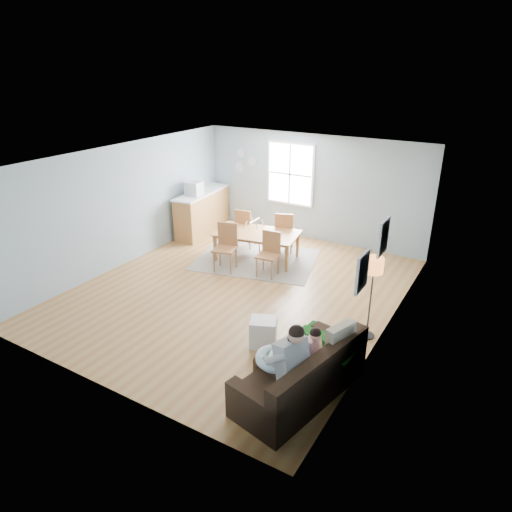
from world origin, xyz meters
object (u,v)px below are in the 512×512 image
Objects in this scene: chair_nw at (245,226)px; counter at (202,212)px; baby_swing at (254,238)px; floor_lamp at (374,272)px; chair_ne at (284,229)px; sofa at (303,379)px; dining_table at (256,246)px; toddler at (309,346)px; storage_cube at (263,332)px; chair_se at (269,251)px; chair_sw at (226,243)px; monitor at (194,189)px; father at (283,359)px.

counter is at bearing 167.00° from chair_nw.
baby_swing is at bearing -15.19° from counter.
baby_swing is at bearing 148.31° from floor_lamp.
sofa is at bearing -59.56° from chair_ne.
chair_nw is (-0.65, 0.53, 0.24)m from dining_table.
storage_cube is at bearing 151.04° from toddler.
dining_table is at bearing 129.82° from toddler.
toddler reaches higher than chair_nw.
floor_lamp reaches higher than chair_ne.
chair_se reaches higher than dining_table.
dining_table is at bearing 67.23° from chair_sw.
counter is at bearing 98.72° from monitor.
chair_sw is at bearing -112.93° from chair_ne.
chair_se is 1.16× the size of baby_swing.
chair_nw is 0.99× the size of chair_ne.
chair_nw is 1.62m from counter.
father reaches higher than storage_cube.
chair_ne is at bearing 67.07° from chair_sw.
toddler is 5.07m from baby_swing.
monitor reaches higher than chair_ne.
chair_nw is 1.19× the size of baby_swing.
monitor is at bearing 145.28° from chair_sw.
chair_sw is at bearing -75.84° from chair_nw.
sofa is 1.13× the size of dining_table.
storage_cube is 0.28× the size of dining_table.
storage_cube is 2.72m from chair_se.
chair_sw is (-3.12, 3.24, -0.10)m from father.
counter is at bearing 147.88° from dining_table.
toddler is at bearing -60.34° from dining_table.
floor_lamp is 3.61× the size of monitor.
chair_se is 1.30m from baby_swing.
chair_se is 0.98× the size of chair_nw.
toddler reaches higher than chair_ne.
floor_lamp is at bearing 79.27° from toddler.
chair_nw reaches higher than baby_swing.
counter reaches higher than dining_table.
sofa is 4.47m from chair_sw.
toddler is 4.62m from dining_table.
toddler reaches higher than sofa.
floor_lamp reaches higher than sofa.
baby_swing reaches higher than storage_cube.
chair_sw is 2.61× the size of monitor.
chair_sw is 1.05× the size of chair_ne.
father is 2.47× the size of storage_cube.
storage_cube is 5.43m from monitor.
chair_nw is at bearing 104.16° from chair_sw.
chair_nw reaches higher than sofa.
dining_table is at bearing -53.78° from baby_swing.
father is at bearing -65.21° from dining_table.
father is 4.90m from dining_table.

